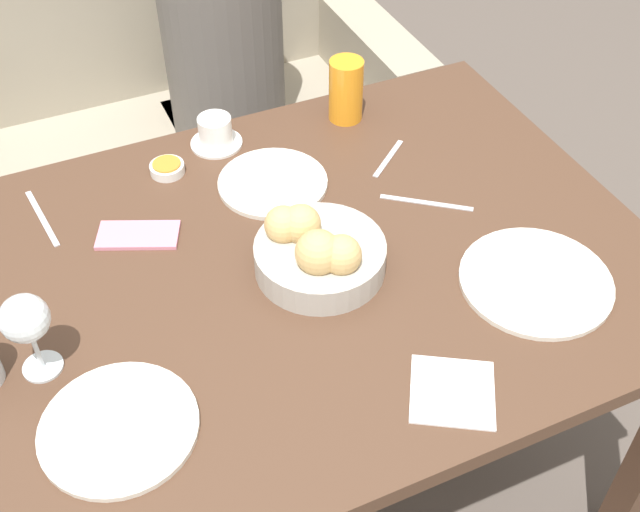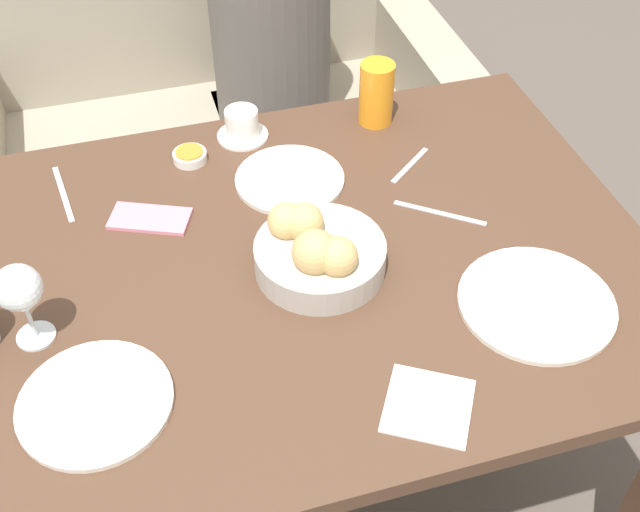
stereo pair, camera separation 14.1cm
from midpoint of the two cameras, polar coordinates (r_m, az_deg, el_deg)
The scene contains 17 objects.
ground_plane at distance 2.05m, azimuth -3.12°, elevation -15.79°, with size 10.00×10.00×0.00m, color #564C44.
dining_table at distance 1.51m, azimuth -4.06°, elevation -3.24°, with size 1.27×0.95×0.76m.
couch at distance 2.48m, azimuth -12.77°, elevation 7.35°, with size 1.40×0.70×0.91m.
seated_person at distance 2.26m, azimuth -8.33°, elevation 10.84°, with size 0.31×0.41×1.24m.
bread_basket at distance 1.40m, azimuth -3.08°, elevation 0.19°, with size 0.23×0.23×0.12m.
plate_near_left at distance 1.26m, azimuth -17.31°, elevation -11.75°, with size 0.24×0.24×0.01m.
plate_near_right at distance 1.43m, azimuth 12.41°, elevation -1.89°, with size 0.27×0.27×0.01m.
plate_far_center at distance 1.61m, azimuth -5.90°, elevation 5.10°, with size 0.22×0.22×0.01m.
juice_glass at distance 1.75m, azimuth -0.48°, elevation 11.63°, with size 0.07×0.07×0.14m.
wine_glass at distance 1.30m, azimuth -23.19°, elevation -4.43°, with size 0.08×0.08×0.16m.
coffee_cup at distance 1.72m, azimuth -9.81°, elevation 8.53°, with size 0.11×0.11×0.07m.
jam_bowl_honey at distance 1.67m, azimuth -13.22°, elevation 6.01°, with size 0.07×0.07×0.02m.
fork_silver at distance 1.56m, azimuth 5.03°, elevation 3.67°, with size 0.15×0.12×0.00m.
knife_silver at distance 1.64m, azimuth -21.52°, elevation 2.41°, with size 0.03×0.18×0.00m.
spoon_coffee at distance 1.67m, azimuth 2.47°, elevation 6.84°, with size 0.11×0.09×0.00m.
napkin at distance 1.26m, azimuth 6.21°, elevation -9.76°, with size 0.18×0.18×0.00m.
cell_phone at distance 1.54m, azimuth -15.38°, elevation 1.32°, with size 0.17×0.13×0.01m.
Camera 1 is at (-0.39, -0.95, 1.77)m, focal length 45.00 mm.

